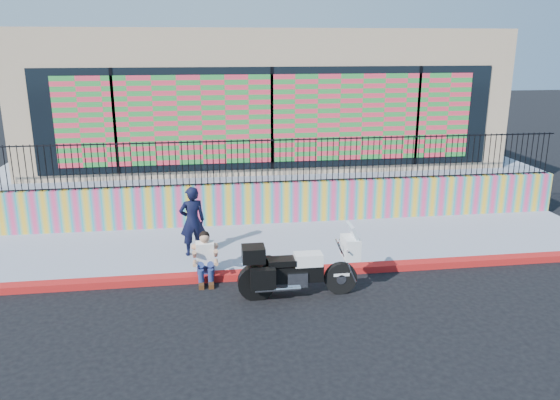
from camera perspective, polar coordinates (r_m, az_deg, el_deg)
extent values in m
plane|color=black|center=(11.97, 1.75, -7.84)|extent=(90.00, 90.00, 0.00)
cube|color=#A7220B|center=(11.94, 1.76, -7.51)|extent=(16.00, 0.30, 0.15)
cube|color=#959AB2|center=(13.45, 0.55, -4.73)|extent=(16.00, 3.00, 0.15)
cube|color=#F13F78|center=(14.76, -0.38, -0.28)|extent=(16.00, 0.20, 1.10)
cube|color=#959AB2|center=(19.68, -2.40, 3.63)|extent=(16.00, 10.00, 1.25)
cube|color=tan|center=(19.10, -2.43, 11.22)|extent=(14.00, 8.00, 4.00)
cube|color=black|center=(15.17, -0.86, 8.47)|extent=(12.60, 0.04, 2.80)
cube|color=#FE3851|center=(15.14, -0.84, 8.46)|extent=(11.48, 0.02, 2.40)
cylinder|color=black|center=(11.08, 6.35, -8.11)|extent=(0.66, 0.14, 0.66)
cylinder|color=black|center=(10.80, -2.49, -8.68)|extent=(0.66, 0.14, 0.66)
cube|color=black|center=(10.84, 2.00, -7.60)|extent=(0.95, 0.28, 0.34)
cube|color=silver|center=(10.87, 1.73, -8.10)|extent=(0.40, 0.34, 0.30)
cube|color=white|center=(10.76, 2.96, -6.18)|extent=(0.55, 0.32, 0.24)
cube|color=black|center=(10.69, 0.16, -6.44)|extent=(0.55, 0.34, 0.12)
cube|color=white|center=(10.88, 7.37, -4.93)|extent=(0.30, 0.52, 0.42)
cube|color=silver|center=(10.78, 7.63, -3.33)|extent=(0.18, 0.46, 0.34)
cube|color=black|center=(10.56, -2.80, -5.65)|extent=(0.44, 0.42, 0.30)
cube|color=black|center=(10.45, -1.79, -8.24)|extent=(0.48, 0.18, 0.40)
cube|color=black|center=(11.00, -2.14, -6.97)|extent=(0.48, 0.18, 0.40)
cube|color=white|center=(11.04, 6.36, -7.64)|extent=(0.32, 0.16, 0.06)
imported|color=black|center=(12.57, -9.15, -2.18)|extent=(0.66, 0.51, 1.62)
cube|color=navy|center=(11.81, -7.77, -7.05)|extent=(0.36, 0.28, 0.18)
cube|color=white|center=(11.65, -7.83, -5.54)|extent=(0.38, 0.27, 0.54)
sphere|color=tan|center=(11.48, -7.89, -3.95)|extent=(0.21, 0.21, 0.21)
cube|color=#472814|center=(11.49, -8.21, -8.80)|extent=(0.11, 0.26, 0.10)
cube|color=#472814|center=(11.49, -7.20, -8.76)|extent=(0.11, 0.26, 0.10)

